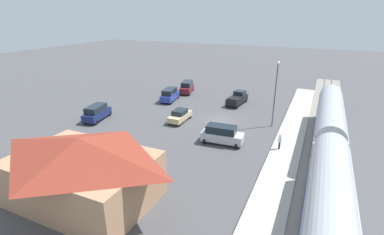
{
  "coord_description": "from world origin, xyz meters",
  "views": [
    {
      "loc": [
        -12.35,
        36.59,
        14.67
      ],
      "look_at": [
        3.07,
        2.92,
        1.0
      ],
      "focal_mm": 26.7,
      "sensor_mm": 36.0,
      "label": 1
    }
  ],
  "objects_px": {
    "suv_navy": "(97,112)",
    "light_pole_near_platform": "(276,87)",
    "suv_blue": "(170,95)",
    "pickup_black": "(237,98)",
    "sedan_tan": "(180,115)",
    "suv_silver": "(222,134)",
    "pedestrian_on_platform": "(280,141)",
    "suv_maroon": "(187,87)",
    "station_building": "(83,169)",
    "passenger_train": "(328,219)"
  },
  "relations": [
    {
      "from": "suv_navy",
      "to": "light_pole_near_platform",
      "type": "relative_size",
      "value": 0.58
    },
    {
      "from": "suv_blue",
      "to": "pickup_black",
      "type": "distance_m",
      "value": 11.74
    },
    {
      "from": "sedan_tan",
      "to": "suv_silver",
      "type": "bearing_deg",
      "value": 150.31
    },
    {
      "from": "pedestrian_on_platform",
      "to": "light_pole_near_platform",
      "type": "distance_m",
      "value": 8.67
    },
    {
      "from": "suv_maroon",
      "to": "sedan_tan",
      "type": "xyz_separation_m",
      "value": [
        -5.79,
        14.4,
        -0.27
      ]
    },
    {
      "from": "sedan_tan",
      "to": "suv_blue",
      "type": "bearing_deg",
      "value": -53.15
    },
    {
      "from": "station_building",
      "to": "suv_blue",
      "type": "xyz_separation_m",
      "value": [
        7.26,
        -27.62,
        -1.74
      ]
    },
    {
      "from": "pedestrian_on_platform",
      "to": "suv_blue",
      "type": "bearing_deg",
      "value": -30.29
    },
    {
      "from": "suv_blue",
      "to": "suv_silver",
      "type": "bearing_deg",
      "value": 137.83
    },
    {
      "from": "suv_blue",
      "to": "suv_silver",
      "type": "xyz_separation_m",
      "value": [
        -13.97,
        12.65,
        0.0
      ]
    },
    {
      "from": "station_building",
      "to": "sedan_tan",
      "type": "height_order",
      "value": "station_building"
    },
    {
      "from": "pickup_black",
      "to": "suv_silver",
      "type": "distance_m",
      "value": 15.95
    },
    {
      "from": "station_building",
      "to": "pedestrian_on_platform",
      "type": "height_order",
      "value": "station_building"
    },
    {
      "from": "passenger_train",
      "to": "suv_navy",
      "type": "distance_m",
      "value": 33.08
    },
    {
      "from": "suv_maroon",
      "to": "light_pole_near_platform",
      "type": "height_order",
      "value": "light_pole_near_platform"
    },
    {
      "from": "suv_navy",
      "to": "passenger_train",
      "type": "bearing_deg",
      "value": 156.37
    },
    {
      "from": "light_pole_near_platform",
      "to": "pickup_black",
      "type": "bearing_deg",
      "value": -47.4
    },
    {
      "from": "passenger_train",
      "to": "pickup_black",
      "type": "distance_m",
      "value": 32.26
    },
    {
      "from": "sedan_tan",
      "to": "light_pole_near_platform",
      "type": "height_order",
      "value": "light_pole_near_platform"
    },
    {
      "from": "pedestrian_on_platform",
      "to": "suv_maroon",
      "type": "bearing_deg",
      "value": -42.06
    },
    {
      "from": "suv_navy",
      "to": "sedan_tan",
      "type": "height_order",
      "value": "suv_navy"
    },
    {
      "from": "suv_silver",
      "to": "suv_blue",
      "type": "bearing_deg",
      "value": -42.17
    },
    {
      "from": "passenger_train",
      "to": "suv_blue",
      "type": "bearing_deg",
      "value": -45.78
    },
    {
      "from": "suv_navy",
      "to": "light_pole_near_platform",
      "type": "height_order",
      "value": "light_pole_near_platform"
    },
    {
      "from": "suv_silver",
      "to": "sedan_tan",
      "type": "distance_m",
      "value": 9.02
    },
    {
      "from": "passenger_train",
      "to": "sedan_tan",
      "type": "xyz_separation_m",
      "value": [
        19.12,
        -17.77,
        -1.98
      ]
    },
    {
      "from": "station_building",
      "to": "passenger_train",
      "type": "bearing_deg",
      "value": -174.71
    },
    {
      "from": "suv_silver",
      "to": "pickup_black",
      "type": "bearing_deg",
      "value": -80.46
    },
    {
      "from": "pickup_black",
      "to": "pedestrian_on_platform",
      "type": "bearing_deg",
      "value": 121.36
    },
    {
      "from": "pickup_black",
      "to": "suv_silver",
      "type": "height_order",
      "value": "suv_silver"
    },
    {
      "from": "suv_blue",
      "to": "light_pole_near_platform",
      "type": "distance_m",
      "value": 19.53
    },
    {
      "from": "suv_navy",
      "to": "pickup_black",
      "type": "height_order",
      "value": "suv_navy"
    },
    {
      "from": "suv_navy",
      "to": "suv_maroon",
      "type": "height_order",
      "value": "same"
    },
    {
      "from": "sedan_tan",
      "to": "pedestrian_on_platform",
      "type": "bearing_deg",
      "value": 165.24
    },
    {
      "from": "suv_blue",
      "to": "light_pole_near_platform",
      "type": "xyz_separation_m",
      "value": [
        -18.46,
        4.68,
        4.35
      ]
    },
    {
      "from": "station_building",
      "to": "sedan_tan",
      "type": "xyz_separation_m",
      "value": [
        1.12,
        -19.43,
        -2.01
      ]
    },
    {
      "from": "station_building",
      "to": "suv_silver",
      "type": "height_order",
      "value": "station_building"
    },
    {
      "from": "suv_navy",
      "to": "pedestrian_on_platform",
      "type": "bearing_deg",
      "value": -178.34
    },
    {
      "from": "passenger_train",
      "to": "pedestrian_on_platform",
      "type": "height_order",
      "value": "passenger_train"
    },
    {
      "from": "suv_blue",
      "to": "sedan_tan",
      "type": "xyz_separation_m",
      "value": [
        -6.14,
        8.19,
        -0.27
      ]
    },
    {
      "from": "suv_blue",
      "to": "suv_silver",
      "type": "height_order",
      "value": "same"
    },
    {
      "from": "station_building",
      "to": "pedestrian_on_platform",
      "type": "relative_size",
      "value": 6.93
    },
    {
      "from": "suv_blue",
      "to": "suv_silver",
      "type": "relative_size",
      "value": 1.03
    },
    {
      "from": "suv_maroon",
      "to": "passenger_train",
      "type": "bearing_deg",
      "value": 127.76
    },
    {
      "from": "suv_silver",
      "to": "sedan_tan",
      "type": "height_order",
      "value": "suv_silver"
    },
    {
      "from": "passenger_train",
      "to": "sedan_tan",
      "type": "relative_size",
      "value": 12.19
    },
    {
      "from": "pedestrian_on_platform",
      "to": "passenger_train",
      "type": "bearing_deg",
      "value": 108.8
    },
    {
      "from": "suv_maroon",
      "to": "station_building",
      "type": "bearing_deg",
      "value": 101.55
    },
    {
      "from": "passenger_train",
      "to": "pickup_black",
      "type": "relative_size",
      "value": 9.84
    },
    {
      "from": "suv_maroon",
      "to": "pickup_black",
      "type": "bearing_deg",
      "value": 164.08
    }
  ]
}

